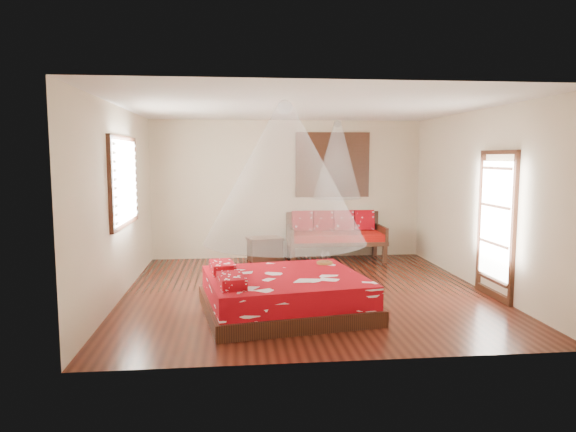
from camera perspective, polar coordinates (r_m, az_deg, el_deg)
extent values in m
cube|color=black|center=(8.01, 1.98, -8.41)|extent=(5.50, 5.50, 0.02)
cube|color=silver|center=(7.78, 2.07, 12.10)|extent=(5.50, 5.50, 0.02)
cube|color=#C6B191|center=(7.88, -18.28, 1.43)|extent=(0.02, 5.50, 2.80)
cube|color=#C6B191|center=(8.60, 20.58, 1.74)|extent=(0.02, 5.50, 2.80)
cube|color=#C6B191|center=(10.50, -0.05, 2.97)|extent=(5.50, 0.02, 2.80)
cube|color=#C6B191|center=(5.07, 6.33, -0.98)|extent=(5.50, 0.02, 2.80)
cube|color=black|center=(6.95, -0.33, -9.82)|extent=(2.37, 2.21, 0.20)
cube|color=maroon|center=(6.88, -0.34, -7.83)|extent=(2.26, 2.10, 0.30)
cube|color=maroon|center=(6.30, -6.31, -7.18)|extent=(0.38, 0.59, 0.14)
cube|color=maroon|center=(7.07, -7.32, -5.67)|extent=(0.38, 0.59, 0.14)
cube|color=black|center=(9.84, 0.56, -4.27)|extent=(0.08, 0.08, 0.42)
cube|color=black|center=(10.20, 10.71, -4.00)|extent=(0.08, 0.08, 0.42)
cube|color=black|center=(10.56, 0.11, -3.52)|extent=(0.08, 0.08, 0.42)
cube|color=black|center=(10.89, 9.61, -3.30)|extent=(0.08, 0.08, 0.42)
cube|color=black|center=(10.30, 5.33, -2.84)|extent=(1.92, 0.86, 0.08)
cube|color=maroon|center=(10.28, 5.34, -2.24)|extent=(1.86, 0.80, 0.14)
cube|color=black|center=(10.64, 4.94, -0.96)|extent=(1.92, 0.06, 0.55)
cube|color=black|center=(10.14, 0.22, -2.05)|extent=(0.06, 0.86, 0.30)
cube|color=black|center=(10.49, 10.29, -1.86)|extent=(0.06, 0.86, 0.30)
cube|color=maroon|center=(10.40, 1.60, -0.59)|extent=(0.41, 0.20, 0.42)
cube|color=maroon|center=(10.47, 3.92, -0.56)|extent=(0.41, 0.20, 0.42)
cube|color=maroon|center=(10.55, 6.21, -0.53)|extent=(0.41, 0.20, 0.42)
cube|color=maroon|center=(10.65, 8.46, -0.49)|extent=(0.41, 0.20, 0.42)
cube|color=black|center=(10.30, -2.59, -3.80)|extent=(0.71, 0.58, 0.41)
cube|color=black|center=(10.26, -2.59, -2.52)|extent=(0.76, 0.63, 0.05)
cube|color=black|center=(10.58, 4.98, 5.68)|extent=(1.52, 0.06, 1.32)
cube|color=black|center=(10.57, 4.99, 5.68)|extent=(1.35, 0.04, 1.10)
cube|color=black|center=(8.05, -17.78, 3.69)|extent=(0.08, 1.74, 1.34)
cube|color=silver|center=(8.04, -17.50, 3.69)|extent=(0.04, 1.54, 1.10)
cube|color=black|center=(8.08, 22.11, -1.10)|extent=(0.08, 1.02, 2.16)
cube|color=white|center=(8.06, 22.02, -0.40)|extent=(0.03, 0.82, 1.70)
cylinder|color=brown|center=(7.59, 4.10, -5.20)|extent=(0.24, 0.24, 0.03)
cone|color=white|center=(6.67, -0.34, 4.75)|extent=(2.13, 2.13, 1.80)
cone|color=white|center=(10.11, 5.48, 6.20)|extent=(0.93, 0.93, 1.50)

